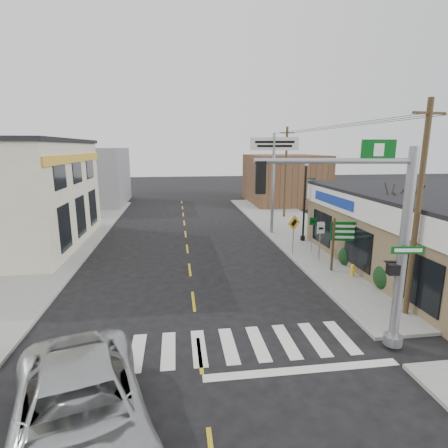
{
  "coord_description": "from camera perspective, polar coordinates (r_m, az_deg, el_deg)",
  "views": [
    {
      "loc": [
        -0.58,
        -10.01,
        6.49
      ],
      "look_at": [
        1.68,
        6.57,
        2.8
      ],
      "focal_mm": 28.0,
      "sensor_mm": 36.0,
      "label": 1
    }
  ],
  "objects": [
    {
      "name": "ground",
      "position": [
        11.94,
        -3.98,
        -20.52
      ],
      "size": [
        140.0,
        140.0,
        0.0
      ],
      "primitive_type": "plane",
      "color": "black",
      "rests_on": "ground"
    },
    {
      "name": "sidewalk_right",
      "position": [
        25.74,
        14.37,
        -2.42
      ],
      "size": [
        6.0,
        38.0,
        0.13
      ],
      "primitive_type": "cube",
      "color": "gray",
      "rests_on": "ground"
    },
    {
      "name": "sidewalk_left",
      "position": [
        25.33,
        -26.94,
        -3.65
      ],
      "size": [
        6.0,
        38.0,
        0.13
      ],
      "primitive_type": "cube",
      "color": "gray",
      "rests_on": "ground"
    },
    {
      "name": "center_line",
      "position": [
        19.15,
        -5.62,
        -7.42
      ],
      "size": [
        0.12,
        56.0,
        0.01
      ],
      "primitive_type": "cube",
      "color": "gold",
      "rests_on": "ground"
    },
    {
      "name": "crosswalk",
      "position": [
        12.28,
        -4.12,
        -19.49
      ],
      "size": [
        11.0,
        2.2,
        0.01
      ],
      "primitive_type": "cube",
      "color": "silver",
      "rests_on": "ground"
    },
    {
      "name": "bldg_distant_right",
      "position": [
        42.1,
        9.72,
        7.23
      ],
      "size": [
        8.0,
        10.0,
        5.6
      ],
      "primitive_type": "cube",
      "color": "brown",
      "rests_on": "ground"
    },
    {
      "name": "bldg_distant_left",
      "position": [
        43.41,
        -21.82,
        7.21
      ],
      "size": [
        9.0,
        10.0,
        6.4
      ],
      "primitive_type": "cube",
      "color": "gray",
      "rests_on": "ground"
    },
    {
      "name": "suv",
      "position": [
        9.16,
        -22.47,
        -26.58
      ],
      "size": [
        4.42,
        6.72,
        1.72
      ],
      "primitive_type": "imported",
      "rotation": [
        0.0,
        0.0,
        0.28
      ],
      "color": "#B5B9BA",
      "rests_on": "ground"
    },
    {
      "name": "traffic_signal_pole",
      "position": [
        11.62,
        24.36,
        -0.85
      ],
      "size": [
        5.2,
        0.39,
        6.58
      ],
      "rotation": [
        0.0,
        0.0,
        -0.12
      ],
      "color": "gray",
      "rests_on": "sidewalk_right"
    },
    {
      "name": "guide_sign",
      "position": [
        19.18,
        19.24,
        -1.97
      ],
      "size": [
        1.61,
        0.14,
        2.81
      ],
      "rotation": [
        0.0,
        0.0,
        -0.21
      ],
      "color": "#4C3B23",
      "rests_on": "sidewalk_right"
    },
    {
      "name": "fire_hydrant",
      "position": [
        18.87,
        20.25,
        -6.99
      ],
      "size": [
        0.19,
        0.19,
        0.62
      ],
      "rotation": [
        0.0,
        0.0,
        -0.11
      ],
      "color": "gold",
      "rests_on": "sidewalk_right"
    },
    {
      "name": "ped_crossing_sign",
      "position": [
        21.26,
        11.32,
        -0.51
      ],
      "size": [
        0.94,
        0.07,
        2.43
      ],
      "rotation": [
        0.0,
        0.0,
        0.4
      ],
      "color": "gray",
      "rests_on": "sidewalk_right"
    },
    {
      "name": "lamp_post",
      "position": [
        24.42,
        13.19,
        4.51
      ],
      "size": [
        0.7,
        0.55,
        5.4
      ],
      "rotation": [
        0.0,
        0.0,
        0.0
      ],
      "color": "black",
      "rests_on": "sidewalk_right"
    },
    {
      "name": "dance_center_sign",
      "position": [
        26.08,
        8.12,
        10.43
      ],
      "size": [
        3.47,
        0.22,
        7.38
      ],
      "rotation": [
        0.0,
        0.0,
        -0.31
      ],
      "color": "gray",
      "rests_on": "sidewalk_right"
    },
    {
      "name": "bare_tree",
      "position": [
        19.12,
        27.36,
        4.74
      ],
      "size": [
        2.71,
        2.71,
        5.41
      ],
      "rotation": [
        0.0,
        0.0,
        -0.32
      ],
      "color": "black",
      "rests_on": "sidewalk_right"
    },
    {
      "name": "shrub_front",
      "position": [
        17.86,
        25.42,
        -7.85
      ],
      "size": [
        1.44,
        1.44,
        1.08
      ],
      "primitive_type": "ellipsoid",
      "color": "#1C381A",
      "rests_on": "sidewalk_right"
    },
    {
      "name": "shrub_back",
      "position": [
        20.61,
        19.74,
        -5.02
      ],
      "size": [
        1.16,
        1.16,
        0.87
      ],
      "primitive_type": "ellipsoid",
      "color": "black",
      "rests_on": "sidewalk_right"
    },
    {
      "name": "utility_pole_near",
      "position": [
        14.68,
        29.07,
        2.1
      ],
      "size": [
        1.4,
        0.21,
        8.05
      ],
      "rotation": [
        0.0,
        0.0,
        0.14
      ],
      "color": "#40321F",
      "rests_on": "sidewalk_right"
    },
    {
      "name": "utility_pole_far",
      "position": [
        32.7,
        10.04,
        8.42
      ],
      "size": [
        1.42,
        0.21,
        8.15
      ],
      "rotation": [
        0.0,
        0.0,
        0.11
      ],
      "color": "#3E321A",
      "rests_on": "sidewalk_right"
    }
  ]
}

